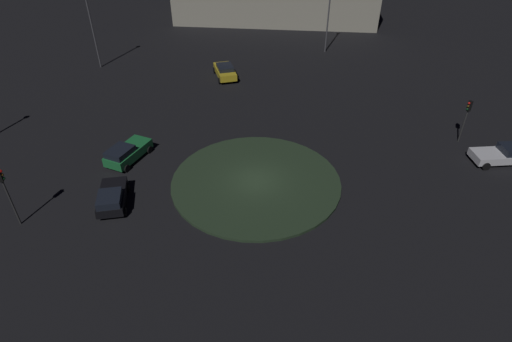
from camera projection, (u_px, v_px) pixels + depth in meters
The scene contains 10 objects.
ground_plane at pixel (256, 183), 31.85m from camera, with size 121.58×121.58×0.00m, color black.
roundabout_island at pixel (256, 181), 31.79m from camera, with size 12.82×12.82×0.20m, color #263823.
car_yellow at pixel (225, 71), 47.70m from camera, with size 2.82×4.67×1.50m.
car_black at pixel (112, 197), 29.21m from camera, with size 2.33×3.99×1.46m.
car_green at pixel (127, 152), 33.82m from camera, with size 3.52×4.51×1.54m.
car_white at pixel (504, 154), 33.68m from camera, with size 4.55×2.19×1.46m.
traffic_light_east at pixel (5, 186), 26.27m from camera, with size 0.38×0.34×4.48m.
traffic_light_west at pixel (467, 113), 35.07m from camera, with size 0.39×0.35×3.91m.
streetlamp_southeast at pixel (90, 17), 47.37m from camera, with size 0.51×0.51×9.32m.
streetlamp_south at pixel (330, 2), 51.42m from camera, with size 0.54×0.54×9.76m.
Camera 1 is at (1.61, 25.36, 19.21)m, focal length 29.40 mm.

